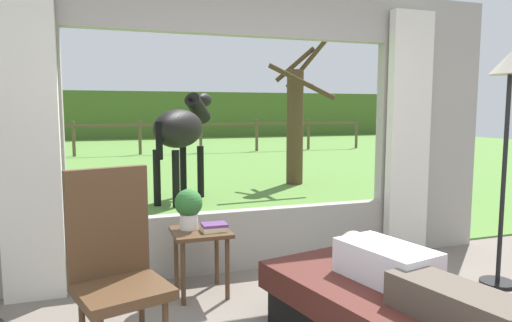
{
  "coord_description": "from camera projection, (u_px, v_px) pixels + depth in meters",
  "views": [
    {
      "loc": [
        -1.17,
        -1.65,
        1.46
      ],
      "look_at": [
        0.0,
        1.8,
        1.05
      ],
      "focal_mm": 32.06,
      "sensor_mm": 36.0,
      "label": 1
    }
  ],
  "objects": [
    {
      "name": "potted_plant",
      "position": [
        189.0,
        206.0,
        3.59
      ],
      "size": [
        0.22,
        0.22,
        0.32
      ],
      "color": "silver",
      "rests_on": "side_table"
    },
    {
      "name": "outdoor_pasture_lawn",
      "position": [
        141.0,
        156.0,
        14.48
      ],
      "size": [
        36.0,
        21.68,
        0.02
      ],
      "primitive_type": "cube",
      "color": "#568438",
      "rests_on": "ground_plane"
    },
    {
      "name": "pasture_fence_line",
      "position": [
        140.0,
        132.0,
        14.77
      ],
      "size": [
        16.1,
        0.1,
        1.1
      ],
      "color": "brown",
      "rests_on": "outdoor_pasture_lawn"
    },
    {
      "name": "distant_hill_ridge",
      "position": [
        125.0,
        115.0,
        23.61
      ],
      "size": [
        36.0,
        2.0,
        2.4
      ],
      "primitive_type": "cube",
      "color": "#476428",
      "rests_on": "ground_plane"
    },
    {
      "name": "recliner_sofa",
      "position": [
        399.0,
        322.0,
        2.68
      ],
      "size": [
        1.25,
        1.86,
        0.42
      ],
      "rotation": [
        0.0,
        0.0,
        0.22
      ],
      "color": "black",
      "rests_on": "ground_plane"
    },
    {
      "name": "curtain_panel_right",
      "position": [
        408.0,
        136.0,
        4.49
      ],
      "size": [
        0.44,
        0.1,
        2.4
      ],
      "primitive_type": "cube",
      "color": "silver",
      "rests_on": "ground_plane"
    },
    {
      "name": "side_table",
      "position": [
        201.0,
        242.0,
        3.59
      ],
      "size": [
        0.44,
        0.44,
        0.52
      ],
      "color": "#4C331E",
      "rests_on": "ground_plane"
    },
    {
      "name": "book_stack",
      "position": [
        214.0,
        227.0,
        3.55
      ],
      "size": [
        0.21,
        0.16,
        0.06
      ],
      "color": "beige",
      "rests_on": "side_table"
    },
    {
      "name": "horse",
      "position": [
        182.0,
        129.0,
        7.19
      ],
      "size": [
        1.38,
        1.65,
        1.73
      ],
      "rotation": [
        0.0,
        0.0,
        -0.65
      ],
      "color": "black",
      "rests_on": "outdoor_pasture_lawn"
    },
    {
      "name": "reclining_person",
      "position": [
        406.0,
        275.0,
        2.6
      ],
      "size": [
        0.46,
        1.43,
        0.22
      ],
      "rotation": [
        0.0,
        0.0,
        0.22
      ],
      "color": "silver",
      "rests_on": "recliner_sofa"
    },
    {
      "name": "curtain_panel_left",
      "position": [
        28.0,
        145.0,
        3.41
      ],
      "size": [
        0.44,
        0.1,
        2.4
      ],
      "primitive_type": "cube",
      "color": "silver",
      "rests_on": "ground_plane"
    },
    {
      "name": "pasture_tree",
      "position": [
        296.0,
        121.0,
        8.82
      ],
      "size": [
        1.34,
        1.25,
        2.8
      ],
      "color": "#4C3823",
      "rests_on": "outdoor_pasture_lawn"
    },
    {
      "name": "rocking_chair",
      "position": [
        115.0,
        268.0,
        2.66
      ],
      "size": [
        0.64,
        0.78,
        1.12
      ],
      "rotation": [
        0.0,
        0.0,
        0.29
      ],
      "color": "#4C331E",
      "rests_on": "ground_plane"
    },
    {
      "name": "back_wall_with_window",
      "position": [
        240.0,
        133.0,
        4.08
      ],
      "size": [
        5.2,
        0.12,
        2.55
      ],
      "color": "#9E998E",
      "rests_on": "ground_plane"
    },
    {
      "name": "floor_lamp_right",
      "position": [
        509.0,
        98.0,
        3.66
      ],
      "size": [
        0.32,
        0.32,
        1.92
      ],
      "color": "black",
      "rests_on": "ground_plane"
    }
  ]
}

